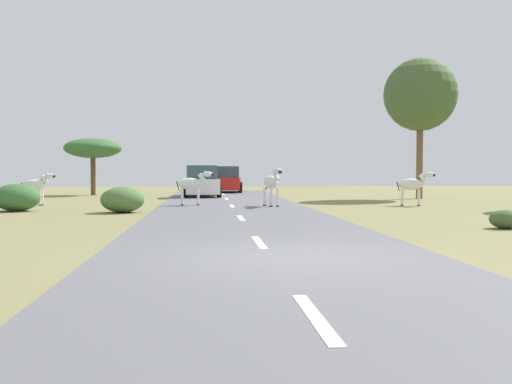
# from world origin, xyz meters

# --- Properties ---
(ground_plane) EXTENTS (90.00, 90.00, 0.00)m
(ground_plane) POSITION_xyz_m (0.00, 0.00, 0.00)
(ground_plane) COLOR olive
(road) EXTENTS (6.00, 64.00, 0.05)m
(road) POSITION_xyz_m (-0.46, 0.00, 0.03)
(road) COLOR slate
(road) RESTS_ON ground_plane
(lane_markings) EXTENTS (0.16, 56.00, 0.01)m
(lane_markings) POSITION_xyz_m (-0.46, -1.00, 0.05)
(lane_markings) COLOR silver
(lane_markings) RESTS_ON road
(zebra_0) EXTENTS (0.72, 1.68, 1.62)m
(zebra_0) POSITION_xyz_m (1.16, 13.66, 1.01)
(zebra_0) COLOR silver
(zebra_0) RESTS_ON road
(zebra_1) EXTENTS (1.58, 0.43, 1.49)m
(zebra_1) POSITION_xyz_m (-2.09, 14.76, 0.94)
(zebra_1) COLOR silver
(zebra_1) RESTS_ON road
(zebra_2) EXTENTS (1.56, 0.73, 1.51)m
(zebra_2) POSITION_xyz_m (7.27, 14.26, 0.90)
(zebra_2) COLOR silver
(zebra_2) RESTS_ON ground_plane
(zebra_3) EXTENTS (1.53, 0.56, 1.45)m
(zebra_3) POSITION_xyz_m (-8.83, 15.98, 0.86)
(zebra_3) COLOR silver
(zebra_3) RESTS_ON ground_plane
(car_0) EXTENTS (2.23, 4.44, 1.74)m
(car_0) POSITION_xyz_m (-1.78, 22.89, 0.85)
(car_0) COLOR white
(car_0) RESTS_ON road
(car_1) EXTENTS (2.28, 4.46, 1.74)m
(car_1) POSITION_xyz_m (-0.07, 29.31, 0.85)
(car_1) COLOR red
(car_1) RESTS_ON road
(tree_0) EXTENTS (3.87, 3.87, 7.49)m
(tree_0) POSITION_xyz_m (9.91, 20.42, 5.52)
(tree_0) COLOR brown
(tree_0) RESTS_ON ground_plane
(tree_1) EXTENTS (3.47, 3.47, 3.49)m
(tree_1) POSITION_xyz_m (-8.39, 26.48, 2.86)
(tree_1) COLOR brown
(tree_1) RESTS_ON ground_plane
(bush_1) EXTENTS (1.70, 1.53, 1.02)m
(bush_1) POSITION_xyz_m (-8.51, 12.41, 0.51)
(bush_1) COLOR #386633
(bush_1) RESTS_ON ground_plane
(bush_2) EXTENTS (0.82, 0.74, 0.49)m
(bush_2) POSITION_xyz_m (6.22, 4.68, 0.25)
(bush_2) COLOR #425B2D
(bush_2) RESTS_ON ground_plane
(bush_3) EXTENTS (1.04, 0.93, 0.62)m
(bush_3) POSITION_xyz_m (-11.13, 19.84, 0.31)
(bush_3) COLOR #4C7038
(bush_3) RESTS_ON ground_plane
(bush_4) EXTENTS (1.56, 1.40, 0.93)m
(bush_4) POSITION_xyz_m (-4.50, 11.34, 0.47)
(bush_4) COLOR #4C7038
(bush_4) RESTS_ON ground_plane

